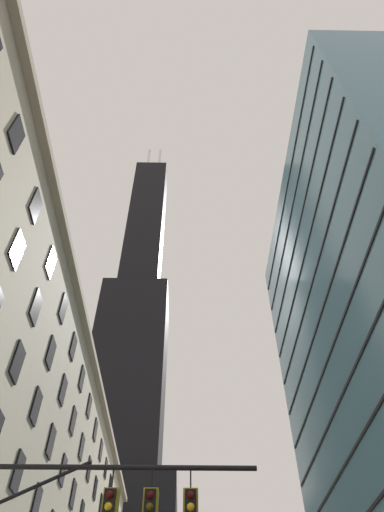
# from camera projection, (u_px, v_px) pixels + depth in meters

# --- Properties ---
(dark_skyscraper) EXTENTS (25.69, 25.69, 176.46)m
(dark_skyscraper) POSITION_uv_depth(u_px,v_px,m) (123.00, 422.00, 104.40)
(dark_skyscraper) COLOR black
(dark_skyscraper) RESTS_ON ground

